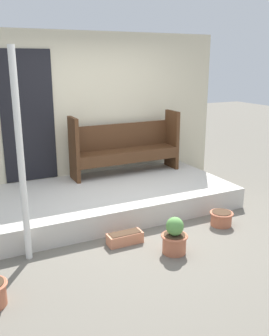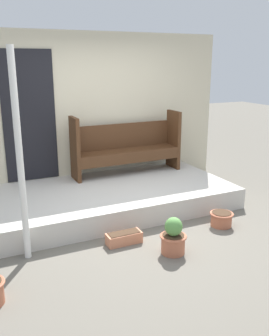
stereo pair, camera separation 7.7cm
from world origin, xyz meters
name	(u,v)px [view 2 (the right image)]	position (x,y,z in m)	size (l,w,h in m)	color
ground_plane	(143,229)	(0.00, 0.00, 0.00)	(24.00, 24.00, 0.00)	#666056
porch_slab	(112,197)	(-0.08, 0.91, 0.15)	(3.56, 1.82, 0.31)	beige
house_wall	(87,114)	(-0.12, 1.85, 1.30)	(4.76, 0.08, 2.60)	beige
support_post	(20,159)	(-1.51, -0.09, 1.15)	(0.07, 0.07, 2.30)	white
bench	(126,145)	(0.44, 1.54, 0.80)	(1.85, 0.41, 1.01)	#4C2D19
flower_pot_middle	(173,238)	(0.03, -0.71, 0.19)	(0.31, 0.31, 0.44)	#B76647
flower_pot_right	(221,218)	(1.00, -0.35, 0.11)	(0.32, 0.32, 0.19)	#B76647
planter_box_rect	(124,238)	(-0.39, -0.25, 0.07)	(0.43, 0.17, 0.14)	tan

